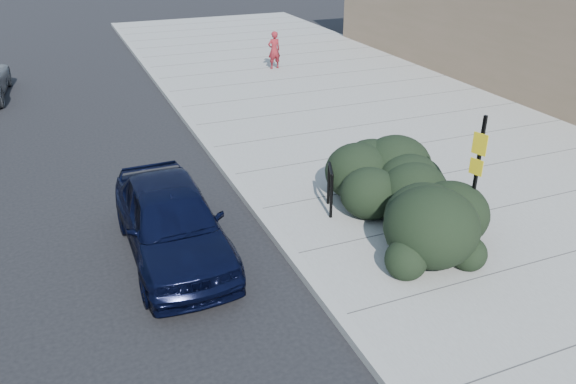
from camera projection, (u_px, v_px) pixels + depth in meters
name	position (u px, v px, depth m)	size (l,w,h in m)	color
ground	(340.00, 323.00, 9.22)	(120.00, 120.00, 0.00)	black
sidewalk_near	(439.00, 159.00, 15.25)	(11.20, 50.00, 0.15)	gray
curb_near	(244.00, 193.00, 13.32)	(0.22, 50.00, 0.17)	#9E9E99
bike_rack	(330.00, 185.00, 12.15)	(0.30, 0.67, 1.03)	black
sign_post	(476.00, 171.00, 10.73)	(0.14, 0.29, 2.59)	black
hedge	(399.00, 183.00, 11.75)	(2.22, 4.44, 1.67)	black
sedan_navy	(172.00, 221.00, 10.76)	(1.79, 4.45, 1.52)	black
pedestrian	(274.00, 50.00, 23.60)	(0.57, 0.37, 1.55)	maroon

